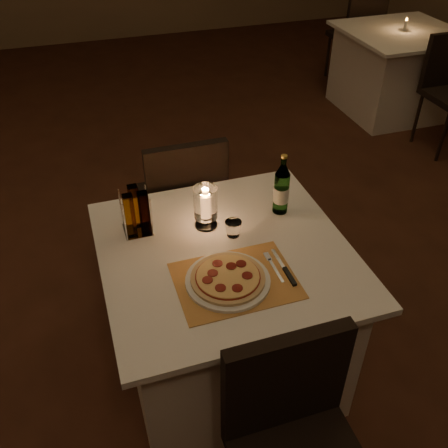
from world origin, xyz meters
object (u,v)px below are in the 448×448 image
object	(u,v)px
main_table	(225,312)
neighbor_table_right	(396,71)
plate	(228,280)
tumbler	(233,229)
water_bottle	(281,190)
pizza	(228,277)
chair_near	(295,433)
hurricane_candle	(206,204)
chair_far	(184,195)

from	to	relation	value
main_table	neighbor_table_right	distance (m)	3.35
plate	tumbler	world-z (taller)	tumbler
tumbler	water_bottle	size ratio (longest dim) A/B	0.25
main_table	pizza	xyz separation A→B (m)	(-0.05, -0.18, 0.39)
main_table	plate	world-z (taller)	plate
pizza	chair_near	bearing A→B (deg)	-84.65
chair_near	tumbler	bearing A→B (deg)	85.60
hurricane_candle	neighbor_table_right	size ratio (longest dim) A/B	0.19
chair_far	pizza	bearing A→B (deg)	-93.21
chair_far	neighbor_table_right	bearing A→B (deg)	33.76
main_table	hurricane_candle	distance (m)	0.51
chair_near	neighbor_table_right	xyz separation A→B (m)	(2.41, 3.04, -0.18)
chair_far	plate	world-z (taller)	chair_far
hurricane_candle	tumbler	bearing A→B (deg)	-47.93
main_table	pizza	world-z (taller)	pizza
neighbor_table_right	pizza	bearing A→B (deg)	-134.50
main_table	neighbor_table_right	world-z (taller)	same
main_table	chair_far	bearing A→B (deg)	90.00
pizza	hurricane_candle	xyz separation A→B (m)	(0.02, 0.36, 0.09)
chair_near	main_table	bearing A→B (deg)	90.00
water_bottle	hurricane_candle	world-z (taller)	water_bottle
pizza	main_table	bearing A→B (deg)	74.44
chair_far	tumbler	distance (m)	0.67
pizza	chair_far	bearing A→B (deg)	86.79
main_table	plate	size ratio (longest dim) A/B	3.12
chair_far	water_bottle	distance (m)	0.69
pizza	tumbler	xyz separation A→B (m)	(0.11, 0.26, 0.01)
chair_near	pizza	world-z (taller)	chair_near
chair_far	hurricane_candle	distance (m)	0.61
plate	chair_far	bearing A→B (deg)	86.80
chair_far	neighbor_table_right	xyz separation A→B (m)	(2.41, 1.61, -0.18)
plate	neighbor_table_right	distance (m)	3.54
chair_near	tumbler	distance (m)	0.83
pizza	water_bottle	world-z (taller)	water_bottle
plate	pizza	xyz separation A→B (m)	(-0.00, 0.00, 0.02)
tumbler	neighbor_table_right	xyz separation A→B (m)	(2.35, 2.24, -0.40)
hurricane_candle	water_bottle	bearing A→B (deg)	0.09
main_table	neighbor_table_right	size ratio (longest dim) A/B	1.00
tumbler	water_bottle	distance (m)	0.28
chair_far	plate	distance (m)	0.92
pizza	water_bottle	xyz separation A→B (m)	(0.37, 0.36, 0.09)
plate	water_bottle	world-z (taller)	water_bottle
chair_near	water_bottle	xyz separation A→B (m)	(0.32, 0.90, 0.31)
pizza	water_bottle	distance (m)	0.52
tumbler	neighbor_table_right	bearing A→B (deg)	43.64
chair_far	neighbor_table_right	world-z (taller)	chair_far
chair_far	tumbler	world-z (taller)	chair_far
pizza	tumbler	size ratio (longest dim) A/B	3.99
pizza	neighbor_table_right	xyz separation A→B (m)	(2.47, 2.51, -0.39)
water_bottle	neighbor_table_right	size ratio (longest dim) A/B	0.28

